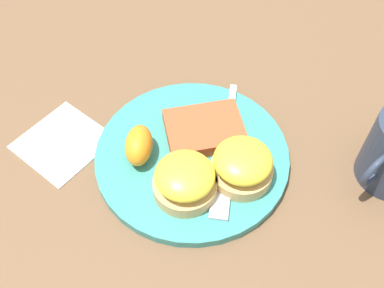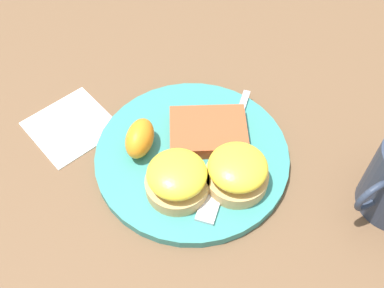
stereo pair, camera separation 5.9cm
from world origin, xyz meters
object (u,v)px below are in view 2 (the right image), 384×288
Objects in this scene: sandwich_benedict_left at (177,179)px; hashbrown_patty at (208,131)px; orange_wedge at (140,138)px; fork at (225,159)px; sandwich_benedict_right at (237,172)px.

sandwich_benedict_left reaches higher than hashbrown_patty.
orange_wedge reaches higher than fork.
sandwich_benedict_right reaches higher than orange_wedge.
fork is (-0.00, -0.04, -0.02)m from sandwich_benedict_right.
hashbrown_patty is at bearing -93.19° from sandwich_benedict_right.
orange_wedge is at bearing -50.90° from sandwich_benedict_right.
sandwich_benedict_right is at bearing 160.22° from sandwich_benedict_left.
fork is (-0.09, 0.07, -0.02)m from orange_wedge.
orange_wedge is (0.02, -0.08, -0.00)m from sandwich_benedict_left.
sandwich_benedict_left is 0.08m from fork.
hashbrown_patty is (-0.08, -0.06, -0.01)m from sandwich_benedict_left.
orange_wedge is 0.35× the size of fork.
orange_wedge is at bearing -79.25° from sandwich_benedict_left.
sandwich_benedict_right is 0.77× the size of hashbrown_patty.
sandwich_benedict_right reaches higher than hashbrown_patty.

